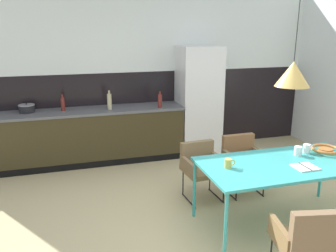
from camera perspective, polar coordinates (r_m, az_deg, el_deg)
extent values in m
plane|color=tan|center=(3.85, 6.21, -18.35)|extent=(8.45, 8.45, 0.00)
cube|color=black|center=(6.25, -4.19, 2.43)|extent=(6.50, 0.12, 1.43)
cube|color=white|center=(6.08, -4.46, 15.66)|extent=(6.50, 0.12, 1.43)
cube|color=#372F1A|center=(5.85, -15.62, -2.03)|extent=(3.66, 0.60, 0.85)
cube|color=#57595C|center=(5.73, -15.94, 2.21)|extent=(3.69, 0.63, 0.04)
cube|color=black|center=(5.68, -15.27, -6.54)|extent=(3.66, 0.01, 0.10)
cube|color=silver|center=(6.13, 5.07, 4.26)|extent=(0.71, 0.60, 1.87)
cube|color=teal|center=(4.01, 18.62, -5.95)|extent=(1.85, 0.92, 0.03)
cylinder|color=teal|center=(4.11, 4.36, -10.26)|extent=(0.04, 0.04, 0.71)
cylinder|color=teal|center=(4.97, 23.95, -6.88)|extent=(0.04, 0.04, 0.71)
cylinder|color=teal|center=(3.43, 9.49, -16.07)|extent=(0.04, 0.04, 0.71)
cube|color=brown|center=(4.49, 5.85, -7.29)|extent=(0.51, 0.49, 0.06)
cube|color=brown|center=(4.59, 4.80, -4.32)|extent=(0.46, 0.11, 0.30)
cube|color=brown|center=(4.55, 8.38, -5.70)|extent=(0.08, 0.42, 0.14)
cube|color=brown|center=(4.37, 3.28, -6.51)|extent=(0.08, 0.42, 0.14)
cylinder|color=black|center=(4.52, 9.17, -10.29)|extent=(0.02, 0.02, 0.37)
cylinder|color=black|center=(4.35, 4.49, -11.21)|extent=(0.02, 0.02, 0.37)
cylinder|color=black|center=(4.82, 6.92, -8.47)|extent=(0.02, 0.02, 0.37)
cylinder|color=black|center=(4.66, 2.49, -9.24)|extent=(0.02, 0.02, 0.37)
cylinder|color=black|center=(4.74, 7.92, -11.30)|extent=(0.05, 0.41, 0.02)
cylinder|color=black|center=(4.58, 3.42, -12.19)|extent=(0.05, 0.41, 0.02)
cube|color=brown|center=(3.31, 21.52, -17.46)|extent=(0.56, 0.55, 0.06)
cube|color=brown|center=(3.05, 23.61, -15.97)|extent=(0.46, 0.17, 0.37)
cube|color=brown|center=(3.17, 17.98, -16.52)|extent=(0.13, 0.42, 0.14)
cube|color=brown|center=(3.36, 25.20, -15.42)|extent=(0.13, 0.42, 0.14)
cylinder|color=black|center=(3.50, 16.62, -19.26)|extent=(0.02, 0.02, 0.37)
cylinder|color=black|center=(3.65, 22.80, -18.28)|extent=(0.02, 0.02, 0.37)
cube|color=brown|center=(4.75, 12.46, -6.13)|extent=(0.48, 0.46, 0.06)
cube|color=brown|center=(4.85, 11.45, -3.21)|extent=(0.46, 0.08, 0.32)
cube|color=brown|center=(4.82, 14.83, -4.68)|extent=(0.05, 0.41, 0.14)
cube|color=brown|center=(4.61, 10.14, -5.33)|extent=(0.05, 0.41, 0.14)
cylinder|color=black|center=(4.78, 15.54, -9.07)|extent=(0.02, 0.02, 0.38)
cylinder|color=black|center=(4.59, 11.24, -9.85)|extent=(0.02, 0.02, 0.38)
cylinder|color=black|center=(5.08, 13.26, -7.41)|extent=(0.02, 0.02, 0.38)
cylinder|color=black|center=(4.90, 9.16, -8.05)|extent=(0.02, 0.02, 0.38)
cylinder|color=black|center=(5.01, 14.22, -10.14)|extent=(0.02, 0.41, 0.02)
cylinder|color=black|center=(4.82, 10.06, -10.90)|extent=(0.02, 0.41, 0.02)
cylinder|color=#B2662D|center=(4.49, 24.53, -3.70)|extent=(0.16, 0.16, 0.05)
torus|color=#B66B32|center=(4.49, 24.56, -3.48)|extent=(0.33, 0.33, 0.04)
cube|color=white|center=(3.91, 20.94, -6.44)|extent=(0.12, 0.21, 0.01)
cube|color=white|center=(3.98, 22.34, -6.19)|extent=(0.12, 0.21, 0.01)
cube|color=#262628|center=(3.94, 21.66, -6.21)|extent=(0.01, 0.22, 0.00)
cylinder|color=gold|center=(3.70, 9.86, -6.09)|extent=(0.08, 0.08, 0.10)
torus|color=gold|center=(3.72, 10.56, -5.93)|extent=(0.07, 0.01, 0.07)
cylinder|color=white|center=(4.38, 21.90, -3.49)|extent=(0.08, 0.08, 0.11)
torus|color=white|center=(4.41, 22.46, -3.34)|extent=(0.07, 0.01, 0.07)
cylinder|color=white|center=(4.26, 20.64, -3.87)|extent=(0.09, 0.09, 0.11)
torus|color=white|center=(4.30, 21.24, -3.71)|extent=(0.07, 0.01, 0.07)
cylinder|color=black|center=(5.84, -22.24, 2.64)|extent=(0.24, 0.24, 0.11)
cylinder|color=gray|center=(5.83, -22.30, 3.23)|extent=(0.25, 0.25, 0.01)
sphere|color=black|center=(5.82, -22.32, 3.40)|extent=(0.02, 0.02, 0.02)
cylinder|color=maroon|center=(5.74, -16.94, 3.44)|extent=(0.06, 0.06, 0.21)
cylinder|color=maroon|center=(5.72, -17.04, 4.73)|extent=(0.03, 0.03, 0.05)
cylinder|color=tan|center=(5.66, -9.62, 3.98)|extent=(0.07, 0.07, 0.26)
cylinder|color=tan|center=(5.63, -9.70, 5.52)|extent=(0.03, 0.03, 0.06)
cylinder|color=maroon|center=(5.73, -1.34, 4.15)|extent=(0.07, 0.07, 0.22)
cylinder|color=maroon|center=(5.70, -1.35, 5.48)|extent=(0.03, 0.03, 0.05)
cylinder|color=black|center=(3.75, 20.80, 17.38)|extent=(0.01, 0.01, 0.97)
cone|color=tan|center=(3.78, 19.89, 8.07)|extent=(0.35, 0.35, 0.26)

